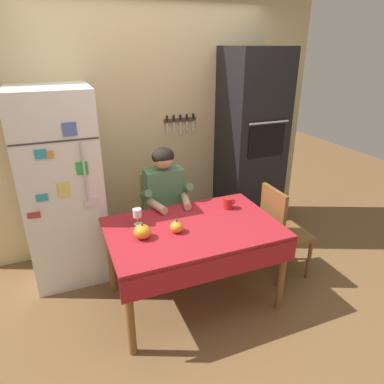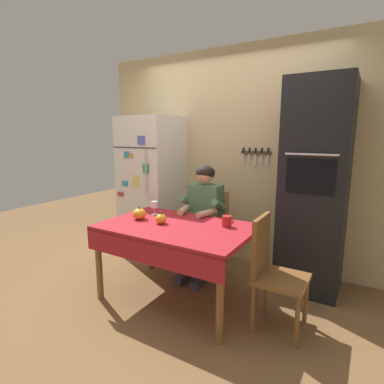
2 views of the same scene
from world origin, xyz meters
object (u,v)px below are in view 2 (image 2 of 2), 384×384
seated_person (203,211)px  wine_glass (155,205)px  dining_table (176,234)px  pumpkin_medium (161,219)px  chair_right_side (272,268)px  refrigerator (153,186)px  chair_behind_person (210,227)px  pumpkin_large (139,214)px  coffee_mug (227,221)px  wall_oven (315,188)px

seated_person → wine_glass: seated_person is taller
dining_table → pumpkin_medium: size_ratio=12.15×
chair_right_side → refrigerator: bearing=155.9°
refrigerator → wine_glass: size_ratio=12.58×
dining_table → wine_glass: (-0.41, 0.23, 0.18)m
wine_glass → pumpkin_medium: bearing=-42.9°
chair_behind_person → pumpkin_large: bearing=-116.1°
dining_table → coffee_mug: coffee_mug is taller
wall_oven → seated_person: wall_oven is taller
refrigerator → wine_glass: bearing=-50.8°
wall_oven → chair_right_side: (-0.15, -0.87, -0.54)m
refrigerator → pumpkin_medium: refrigerator is taller
refrigerator → chair_right_side: size_ratio=1.94×
pumpkin_medium → wall_oven: bearing=37.8°
dining_table → coffee_mug: 0.49m
coffee_mug → pumpkin_large: (-0.85, -0.22, 0.00)m
pumpkin_large → pumpkin_medium: size_ratio=1.17×
refrigerator → wine_glass: 0.85m
dining_table → wine_glass: wine_glass is taller
chair_right_side → pumpkin_large: chair_right_side is taller
refrigerator → coffee_mug: refrigerator is taller
refrigerator → chair_behind_person: (0.91, -0.09, -0.39)m
pumpkin_medium → chair_behind_person: bearing=82.0°
dining_table → pumpkin_medium: (-0.16, -0.01, 0.13)m
chair_behind_person → coffee_mug: size_ratio=8.04×
chair_behind_person → pumpkin_large: size_ratio=6.88×
chair_behind_person → wall_oven: bearing=6.8°
wall_oven → coffee_mug: bearing=-131.7°
coffee_mug → dining_table: bearing=-152.7°
chair_right_side → pumpkin_medium: size_ratio=8.07×
chair_behind_person → pumpkin_large: chair_behind_person is taller
coffee_mug → pumpkin_large: pumpkin_large is taller
wall_oven → seated_person: 1.18m
coffee_mug → pumpkin_medium: (-0.58, -0.23, -0.00)m
chair_behind_person → pumpkin_large: (-0.39, -0.79, 0.28)m
pumpkin_large → dining_table: bearing=0.0°
coffee_mug → refrigerator: bearing=154.1°
dining_table → pumpkin_large: bearing=-180.0°
wall_oven → pumpkin_large: (-1.48, -0.92, -0.26)m
wall_oven → dining_table: (-1.05, -0.92, -0.39)m
wall_oven → coffee_mug: (-0.63, -0.71, -0.26)m
seated_person → pumpkin_medium: size_ratio=10.80×
seated_person → coffee_mug: seated_person is taller
coffee_mug → pumpkin_medium: size_ratio=1.00×
seated_person → refrigerator: bearing=162.9°
refrigerator → wall_oven: (2.00, 0.04, 0.15)m
wine_glass → coffee_mug: bearing=-0.5°
dining_table → seated_person: (-0.04, 0.60, 0.08)m
dining_table → chair_behind_person: chair_behind_person is taller
seated_person → pumpkin_large: 0.72m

